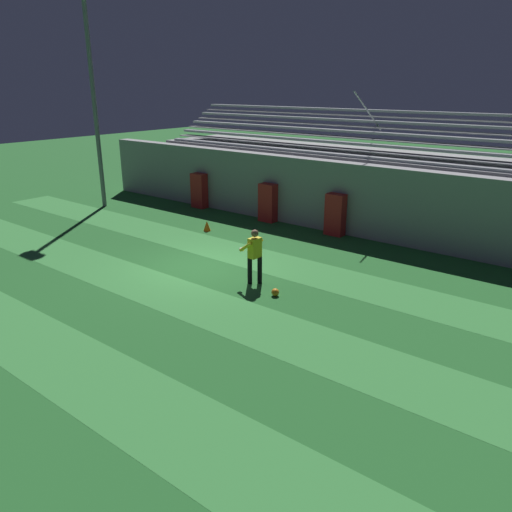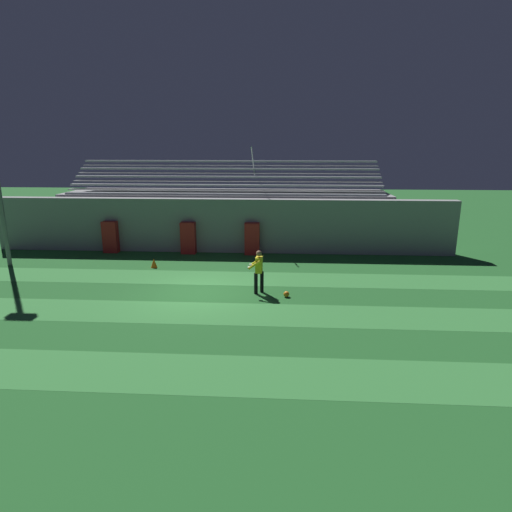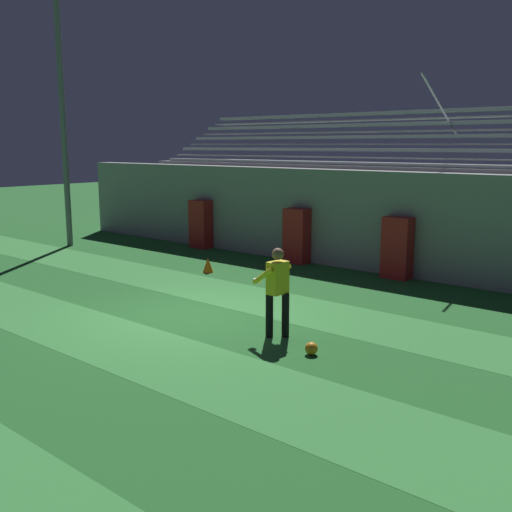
# 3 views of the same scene
# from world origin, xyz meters

# --- Properties ---
(ground_plane) EXTENTS (80.00, 80.00, 0.00)m
(ground_plane) POSITION_xyz_m (0.00, 0.00, 0.00)
(ground_plane) COLOR #236028
(turf_stripe_near) EXTENTS (28.00, 1.95, 0.01)m
(turf_stripe_near) POSITION_xyz_m (0.00, -6.00, 0.00)
(turf_stripe_near) COLOR #38843D
(turf_stripe_near) RESTS_ON ground
(turf_stripe_mid) EXTENTS (28.00, 1.95, 0.01)m
(turf_stripe_mid) POSITION_xyz_m (0.00, -2.09, 0.00)
(turf_stripe_mid) COLOR #38843D
(turf_stripe_mid) RESTS_ON ground
(turf_stripe_far) EXTENTS (28.00, 1.95, 0.01)m
(turf_stripe_far) POSITION_xyz_m (0.00, 1.81, 0.00)
(turf_stripe_far) COLOR #38843D
(turf_stripe_far) RESTS_ON ground
(back_wall) EXTENTS (24.00, 0.60, 2.80)m
(back_wall) POSITION_xyz_m (0.00, 6.50, 1.40)
(back_wall) COLOR gray
(back_wall) RESTS_ON ground
(padding_pillar_gate_left) EXTENTS (0.75, 0.44, 1.64)m
(padding_pillar_gate_left) POSITION_xyz_m (-1.66, 5.95, 0.82)
(padding_pillar_gate_left) COLOR #B21E1E
(padding_pillar_gate_left) RESTS_ON ground
(padding_pillar_gate_right) EXTENTS (0.75, 0.44, 1.64)m
(padding_pillar_gate_right) POSITION_xyz_m (1.66, 5.95, 0.82)
(padding_pillar_gate_right) COLOR #B21E1E
(padding_pillar_gate_right) RESTS_ON ground
(padding_pillar_far_left) EXTENTS (0.75, 0.44, 1.64)m
(padding_pillar_far_left) POSITION_xyz_m (-5.77, 5.95, 0.82)
(padding_pillar_far_left) COLOR #B21E1E
(padding_pillar_far_left) RESTS_ON ground
(bleacher_stand) EXTENTS (18.00, 4.05, 5.43)m
(bleacher_stand) POSITION_xyz_m (0.00, 8.84, 1.50)
(bleacher_stand) COLOR gray
(bleacher_stand) RESTS_ON ground
(goalkeeper) EXTENTS (0.60, 0.60, 1.67)m
(goalkeeper) POSITION_xyz_m (2.31, 0.03, 0.95)
(goalkeeper) COLOR black
(goalkeeper) RESTS_ON ground
(soccer_ball) EXTENTS (0.22, 0.22, 0.22)m
(soccer_ball) POSITION_xyz_m (3.37, -0.35, 0.11)
(soccer_ball) COLOR orange
(soccer_ball) RESTS_ON ground
(traffic_cone) EXTENTS (0.30, 0.30, 0.42)m
(traffic_cone) POSITION_xyz_m (-2.69, 3.22, 0.21)
(traffic_cone) COLOR orange
(traffic_cone) RESTS_ON ground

